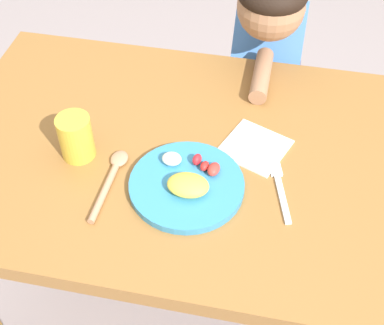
% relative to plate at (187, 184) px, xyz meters
% --- Properties ---
extents(ground_plane, '(8.00, 8.00, 0.00)m').
position_rel_plate_xyz_m(ground_plane, '(0.06, 0.11, -0.74)').
color(ground_plane, gray).
extents(dining_table, '(1.35, 0.77, 0.72)m').
position_rel_plate_xyz_m(dining_table, '(0.06, 0.11, -0.09)').
color(dining_table, olive).
rests_on(dining_table, ground_plane).
extents(plate, '(0.25, 0.25, 0.05)m').
position_rel_plate_xyz_m(plate, '(0.00, 0.00, 0.00)').
color(plate, teal).
rests_on(plate, dining_table).
extents(fork, '(0.07, 0.21, 0.01)m').
position_rel_plate_xyz_m(fork, '(0.20, 0.04, -0.01)').
color(fork, silver).
rests_on(fork, dining_table).
extents(spoon, '(0.04, 0.21, 0.02)m').
position_rel_plate_xyz_m(spoon, '(-0.17, -0.01, -0.01)').
color(spoon, tan).
rests_on(spoon, dining_table).
extents(drinking_cup, '(0.08, 0.08, 0.11)m').
position_rel_plate_xyz_m(drinking_cup, '(-0.27, 0.05, 0.04)').
color(drinking_cup, gold).
rests_on(drinking_cup, dining_table).
extents(person, '(0.22, 0.43, 0.98)m').
position_rel_plate_xyz_m(person, '(0.12, 0.60, -0.19)').
color(person, '#4A4667').
rests_on(person, ground_plane).
extents(napkin, '(0.18, 0.18, 0.00)m').
position_rel_plate_xyz_m(napkin, '(0.13, 0.15, -0.01)').
color(napkin, white).
rests_on(napkin, dining_table).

